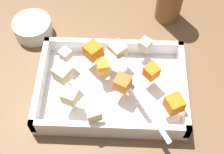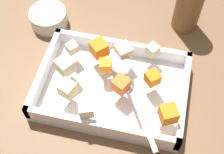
# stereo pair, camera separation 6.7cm
# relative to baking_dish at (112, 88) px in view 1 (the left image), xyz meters

# --- Properties ---
(ground_plane) EXTENTS (4.00, 4.00, 0.00)m
(ground_plane) POSITION_rel_baking_dish_xyz_m (0.02, -0.02, -0.02)
(ground_plane) COLOR brown
(baking_dish) EXTENTS (0.32, 0.22, 0.05)m
(baking_dish) POSITION_rel_baking_dish_xyz_m (0.00, 0.00, 0.00)
(baking_dish) COLOR silver
(baking_dish) RESTS_ON ground_plane
(carrot_chunk_center) EXTENTS (0.04, 0.04, 0.03)m
(carrot_chunk_center) POSITION_rel_baking_dish_xyz_m (0.08, 0.01, 0.05)
(carrot_chunk_center) COLOR orange
(carrot_chunk_center) RESTS_ON baking_dish
(carrot_chunk_front_center) EXTENTS (0.03, 0.03, 0.02)m
(carrot_chunk_front_center) POSITION_rel_baking_dish_xyz_m (-0.02, 0.02, 0.05)
(carrot_chunk_front_center) COLOR orange
(carrot_chunk_front_center) RESTS_ON baking_dish
(carrot_chunk_under_handle) EXTENTS (0.05, 0.05, 0.03)m
(carrot_chunk_under_handle) POSITION_rel_baking_dish_xyz_m (-0.04, 0.06, 0.05)
(carrot_chunk_under_handle) COLOR orange
(carrot_chunk_under_handle) RESTS_ON baking_dish
(carrot_chunk_corner_nw) EXTENTS (0.04, 0.04, 0.03)m
(carrot_chunk_corner_nw) POSITION_rel_baking_dish_xyz_m (0.02, -0.01, 0.05)
(carrot_chunk_corner_nw) COLOR orange
(carrot_chunk_corner_nw) RESTS_ON baking_dish
(carrot_chunk_far_right) EXTENTS (0.04, 0.04, 0.03)m
(carrot_chunk_far_right) POSITION_rel_baking_dish_xyz_m (0.13, -0.06, 0.05)
(carrot_chunk_far_right) COLOR orange
(carrot_chunk_far_right) RESTS_ON baking_dish
(potato_chunk_heap_top) EXTENTS (0.05, 0.05, 0.03)m
(potato_chunk_heap_top) POSITION_rel_baking_dish_xyz_m (-0.10, 0.00, 0.05)
(potato_chunk_heap_top) COLOR beige
(potato_chunk_heap_top) RESTS_ON baking_dish
(potato_chunk_near_left) EXTENTS (0.03, 0.03, 0.02)m
(potato_chunk_near_left) POSITION_rel_baking_dish_xyz_m (0.07, 0.09, 0.05)
(potato_chunk_near_left) COLOR beige
(potato_chunk_near_left) RESTS_ON baking_dish
(potato_chunk_heap_side) EXTENTS (0.04, 0.04, 0.03)m
(potato_chunk_heap_side) POSITION_rel_baking_dish_xyz_m (-0.03, -0.09, 0.05)
(potato_chunk_heap_side) COLOR beige
(potato_chunk_heap_side) RESTS_ON baking_dish
(potato_chunk_mid_right) EXTENTS (0.03, 0.03, 0.02)m
(potato_chunk_mid_right) POSITION_rel_baking_dish_xyz_m (-0.10, 0.05, 0.05)
(potato_chunk_mid_right) COLOR beige
(potato_chunk_mid_right) RESTS_ON baking_dish
(potato_chunk_corner_sw) EXTENTS (0.04, 0.04, 0.03)m
(potato_chunk_corner_sw) POSITION_rel_baking_dish_xyz_m (-0.08, -0.05, 0.05)
(potato_chunk_corner_sw) COLOR #E0CC89
(potato_chunk_corner_sw) RESTS_ON baking_dish
(potato_chunk_near_right) EXTENTS (0.05, 0.05, 0.03)m
(potato_chunk_near_right) POSITION_rel_baking_dish_xyz_m (0.01, 0.07, 0.05)
(potato_chunk_near_right) COLOR #E0CC89
(potato_chunk_near_right) RESTS_ON baking_dish
(serving_spoon) EXTENTS (0.15, 0.23, 0.02)m
(serving_spoon) POSITION_rel_baking_dish_xyz_m (0.01, 0.03, 0.05)
(serving_spoon) COLOR silver
(serving_spoon) RESTS_ON baking_dish
(small_prep_bowl) EXTENTS (0.10, 0.10, 0.04)m
(small_prep_bowl) POSITION_rel_baking_dish_xyz_m (-0.21, 0.17, 0.00)
(small_prep_bowl) COLOR silver
(small_prep_bowl) RESTS_ON ground_plane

